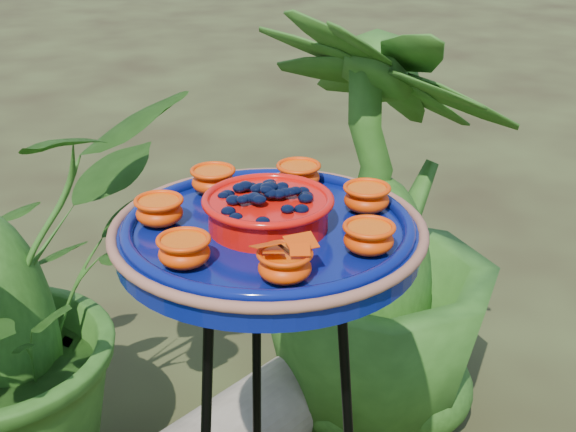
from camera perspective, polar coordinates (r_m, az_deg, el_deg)
name	(u,v)px	position (r m, az deg, el deg)	size (l,w,h in m)	color
feeder_dish	(268,229)	(1.19, -1.41, -0.90)	(0.47, 0.47, 0.11)	#07125A
shrub_back_right	(380,230)	(2.04, 6.56, -0.98)	(0.64, 0.64, 1.13)	#244D14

